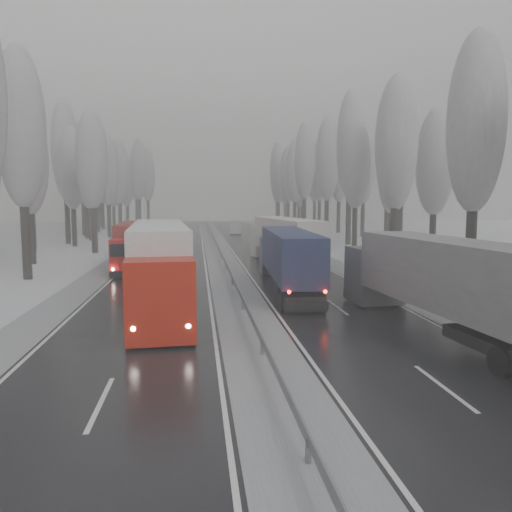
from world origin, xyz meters
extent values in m
plane|color=white|center=(0.00, 0.00, 0.00)|extent=(260.00, 260.00, 0.00)
cube|color=black|center=(5.25, 30.00, 0.01)|extent=(7.50, 200.00, 0.03)
cube|color=black|center=(-5.25, 30.00, 0.01)|extent=(7.50, 200.00, 0.03)
cube|color=#A4A6AC|center=(0.00, 30.00, 0.02)|extent=(3.00, 200.00, 0.04)
cube|color=#A4A6AC|center=(10.20, 30.00, 0.02)|extent=(2.40, 200.00, 0.04)
cube|color=#A4A6AC|center=(-10.20, 30.00, 0.02)|extent=(2.40, 200.00, 0.04)
cube|color=slate|center=(0.00, 30.00, 0.60)|extent=(0.06, 200.00, 0.32)
cube|color=slate|center=(0.00, -4.00, 0.30)|extent=(0.12, 0.12, 0.60)
cube|color=slate|center=(0.00, 28.00, 0.30)|extent=(0.12, 0.12, 0.60)
cube|color=slate|center=(0.00, 60.00, 0.30)|extent=(0.12, 0.12, 0.60)
cylinder|color=black|center=(15.04, 15.67, 2.80)|extent=(0.68, 0.68, 5.60)
ellipsoid|color=gray|center=(15.04, 15.67, 10.80)|extent=(3.60, 3.60, 11.45)
cylinder|color=black|center=(14.51, 27.03, 2.81)|extent=(0.68, 0.68, 5.62)
ellipsoid|color=gray|center=(14.51, 27.03, 10.84)|extent=(3.60, 3.60, 11.48)
cylinder|color=black|center=(20.02, 31.03, 2.47)|extent=(0.64, 0.64, 4.94)
ellipsoid|color=gray|center=(20.02, 31.03, 9.53)|extent=(3.60, 3.60, 10.09)
cylinder|color=black|center=(17.90, 35.17, 2.66)|extent=(0.66, 0.66, 5.32)
ellipsoid|color=gray|center=(17.90, 35.17, 10.27)|extent=(3.60, 3.60, 10.88)
cylinder|color=black|center=(20.12, 39.17, 3.16)|extent=(0.72, 0.72, 6.31)
ellipsoid|color=gray|center=(20.12, 39.17, 12.17)|extent=(3.60, 3.60, 12.90)
cylinder|color=black|center=(17.02, 45.60, 2.69)|extent=(0.67, 0.67, 5.38)
ellipsoid|color=gray|center=(17.02, 45.60, 10.37)|extent=(3.60, 3.60, 10.98)
cylinder|color=black|center=(23.31, 49.60, 2.30)|extent=(0.62, 0.62, 4.59)
ellipsoid|color=gray|center=(23.31, 49.60, 8.86)|extent=(3.60, 3.60, 9.39)
cylinder|color=black|center=(17.90, 51.02, 3.47)|extent=(0.76, 0.76, 6.95)
ellipsoid|color=gray|center=(17.90, 51.02, 13.40)|extent=(3.60, 3.60, 14.19)
cylinder|color=black|center=(24.81, 55.02, 3.30)|extent=(0.74, 0.74, 6.59)
ellipsoid|color=gray|center=(24.81, 55.02, 12.71)|extent=(3.60, 3.60, 13.46)
cylinder|color=black|center=(17.56, 61.27, 3.18)|extent=(0.72, 0.72, 6.37)
ellipsoid|color=gray|center=(17.56, 61.27, 12.28)|extent=(3.60, 3.60, 13.01)
cylinder|color=black|center=(24.72, 65.27, 2.99)|extent=(0.70, 0.70, 5.97)
ellipsoid|color=gray|center=(24.72, 65.27, 11.52)|extent=(3.60, 3.60, 12.20)
cylinder|color=black|center=(16.34, 71.95, 3.33)|extent=(0.74, 0.74, 6.65)
ellipsoid|color=gray|center=(16.34, 71.95, 12.83)|extent=(3.60, 3.60, 13.59)
cylinder|color=black|center=(23.71, 75.95, 3.07)|extent=(0.71, 0.71, 6.14)
ellipsoid|color=gray|center=(23.71, 75.95, 11.84)|extent=(3.60, 3.60, 12.54)
cylinder|color=black|center=(16.56, 81.70, 3.03)|extent=(0.71, 0.71, 6.05)
ellipsoid|color=gray|center=(16.56, 81.70, 11.68)|extent=(3.60, 3.60, 12.37)
cylinder|color=black|center=(22.48, 85.70, 3.15)|extent=(0.72, 0.72, 6.30)
ellipsoid|color=gray|center=(22.48, 85.70, 12.15)|extent=(3.60, 3.60, 12.87)
cylinder|color=black|center=(16.63, 89.21, 2.94)|extent=(0.70, 0.70, 5.88)
ellipsoid|color=gray|center=(16.63, 89.21, 11.33)|extent=(3.60, 3.60, 12.00)
cylinder|color=black|center=(19.77, 93.21, 2.43)|extent=(0.64, 0.64, 4.86)
ellipsoid|color=gray|center=(19.77, 93.21, 9.37)|extent=(3.60, 3.60, 9.92)
cylinder|color=black|center=(15.73, 96.32, 2.99)|extent=(0.70, 0.70, 5.98)
ellipsoid|color=gray|center=(15.73, 96.32, 11.53)|extent=(3.60, 3.60, 12.21)
cylinder|color=black|center=(24.94, 100.32, 3.09)|extent=(0.71, 0.71, 6.19)
ellipsoid|color=gray|center=(24.94, 100.32, 11.93)|extent=(3.60, 3.60, 12.64)
cylinder|color=black|center=(17.04, 106.16, 3.43)|extent=(0.75, 0.75, 6.86)
ellipsoid|color=gray|center=(17.04, 106.16, 13.22)|extent=(3.60, 3.60, 14.01)
cylinder|color=black|center=(24.02, 110.16, 2.77)|extent=(0.68, 0.68, 5.55)
ellipsoid|color=gray|center=(24.02, 110.16, 10.70)|extent=(3.60, 3.60, 11.33)
cylinder|color=black|center=(18.73, 116.73, 3.05)|extent=(0.71, 0.71, 6.09)
ellipsoid|color=gray|center=(18.73, 116.73, 11.75)|extent=(3.60, 3.60, 12.45)
cylinder|color=black|center=(21.55, 120.73, 2.74)|extent=(0.67, 0.67, 5.49)
ellipsoid|color=gray|center=(21.55, 120.73, 10.58)|extent=(3.60, 3.60, 11.21)
cylinder|color=black|center=(-15.13, 24.57, 2.92)|extent=(0.69, 0.69, 5.83)
ellipsoid|color=gray|center=(-15.13, 24.57, 11.25)|extent=(3.60, 3.60, 11.92)
cylinder|color=black|center=(-17.75, 34.20, 2.52)|extent=(0.65, 0.65, 5.03)
ellipsoid|color=gray|center=(-17.75, 34.20, 9.70)|extent=(3.60, 3.60, 10.28)
cylinder|color=black|center=(-13.94, 43.73, 2.72)|extent=(0.67, 0.67, 5.44)
ellipsoid|color=gray|center=(-13.94, 43.73, 10.49)|extent=(3.60, 3.60, 11.11)
cylinder|color=black|center=(-21.85, 47.73, 2.86)|extent=(0.69, 0.69, 5.72)
ellipsoid|color=gray|center=(-21.85, 47.73, 11.04)|extent=(3.60, 3.60, 11.69)
cylinder|color=black|center=(-18.26, 52.71, 2.61)|extent=(0.66, 0.66, 5.23)
ellipsoid|color=gray|center=(-18.26, 52.71, 10.08)|extent=(3.60, 3.60, 10.68)
cylinder|color=black|center=(-20.05, 56.71, 3.30)|extent=(0.74, 0.74, 6.60)
ellipsoid|color=gray|center=(-20.05, 56.71, 12.74)|extent=(3.60, 3.60, 13.49)
cylinder|color=black|center=(-18.16, 62.35, 2.58)|extent=(0.65, 0.65, 5.16)
ellipsoid|color=gray|center=(-18.16, 62.35, 9.95)|extent=(3.60, 3.60, 10.54)
cylinder|color=black|center=(-19.54, 66.35, 2.90)|extent=(0.69, 0.69, 5.79)
ellipsoid|color=gray|center=(-19.54, 66.35, 11.18)|extent=(3.60, 3.60, 11.84)
cylinder|color=black|center=(-16.58, 69.11, 2.82)|extent=(0.68, 0.68, 5.64)
ellipsoid|color=gray|center=(-16.58, 69.11, 10.89)|extent=(3.60, 3.60, 11.53)
cylinder|color=black|center=(-21.42, 73.11, 3.28)|extent=(0.73, 0.73, 6.56)
ellipsoid|color=gray|center=(-21.42, 73.11, 12.65)|extent=(3.60, 3.60, 13.40)
cylinder|color=black|center=(-16.33, 79.19, 2.90)|extent=(0.69, 0.69, 5.79)
ellipsoid|color=gray|center=(-16.33, 79.19, 11.17)|extent=(3.60, 3.60, 11.84)
cylinder|color=black|center=(-21.09, 83.19, 3.32)|extent=(0.74, 0.74, 6.65)
ellipsoid|color=gray|center=(-21.09, 83.19, 12.82)|extent=(3.60, 3.60, 13.58)
cylinder|color=black|center=(-18.93, 88.54, 2.56)|extent=(0.65, 0.65, 5.12)
ellipsoid|color=gray|center=(-18.93, 88.54, 9.88)|extent=(3.60, 3.60, 10.46)
cylinder|color=black|center=(-21.82, 92.54, 2.92)|extent=(0.69, 0.69, 5.84)
ellipsoid|color=gray|center=(-21.82, 92.54, 11.26)|extent=(3.60, 3.60, 11.92)
cylinder|color=black|center=(-15.07, 99.33, 3.34)|extent=(0.74, 0.74, 6.67)
ellipsoid|color=gray|center=(-15.07, 99.33, 12.87)|extent=(3.60, 3.60, 13.63)
cylinder|color=black|center=(-24.20, 103.33, 3.15)|extent=(0.72, 0.72, 6.31)
ellipsoid|color=gray|center=(-24.20, 103.33, 12.16)|extent=(3.60, 3.60, 12.88)
cylinder|color=black|center=(-14.05, 108.72, 3.14)|extent=(0.72, 0.72, 6.29)
ellipsoid|color=gray|center=(-14.05, 108.72, 12.12)|extent=(3.60, 3.60, 12.84)
cylinder|color=black|center=(-19.66, 112.72, 2.43)|extent=(0.64, 0.64, 4.86)
ellipsoid|color=gray|center=(-19.66, 112.72, 9.36)|extent=(3.60, 3.60, 9.92)
cylinder|color=black|center=(-17.56, 115.31, 3.31)|extent=(0.74, 0.74, 6.63)
ellipsoid|color=gray|center=(-17.56, 115.31, 12.78)|extent=(3.60, 3.60, 13.54)
cylinder|color=black|center=(-20.33, 119.31, 2.89)|extent=(0.69, 0.69, 5.79)
ellipsoid|color=gray|center=(-20.33, 119.31, 11.16)|extent=(3.60, 3.60, 11.82)
cube|color=#48474C|center=(7.57, 12.88, 1.70)|extent=(2.82, 2.91, 3.09)
cube|color=black|center=(7.45, 14.16, 2.42)|extent=(2.37, 0.32, 1.03)
cube|color=black|center=(7.44, 14.26, 0.46)|extent=(2.58, 0.39, 0.52)
cube|color=slate|center=(8.32, 4.87, 2.79)|extent=(3.87, 13.60, 2.89)
cylinder|color=black|center=(6.56, 11.95, 0.54)|extent=(0.46, 1.10, 1.07)
cylinder|color=black|center=(8.72, 12.16, 0.54)|extent=(0.46, 1.10, 1.07)
cylinder|color=black|center=(7.62, 0.66, 0.54)|extent=(0.46, 1.10, 1.07)
sphere|color=white|center=(6.46, 14.20, 0.88)|extent=(0.23, 0.23, 0.23)
sphere|color=white|center=(8.41, 14.39, 0.88)|extent=(0.23, 0.23, 0.23)
cube|color=#1C2446|center=(3.77, 24.11, 1.60)|extent=(2.54, 2.63, 2.90)
cube|color=black|center=(3.83, 25.32, 2.27)|extent=(2.23, 0.21, 0.97)
cube|color=black|center=(3.84, 25.42, 0.44)|extent=(2.42, 0.26, 0.48)
cube|color=#15163B|center=(3.40, 16.57, 2.61)|extent=(3.08, 12.69, 2.71)
cube|color=black|center=(3.09, 10.24, 0.53)|extent=(2.23, 0.23, 0.44)
cube|color=black|center=(3.23, 13.09, 0.73)|extent=(2.39, 5.42, 0.44)
cube|color=black|center=(3.12, 10.77, 0.34)|extent=(2.23, 0.17, 0.58)
cylinder|color=black|center=(2.72, 23.39, 0.50)|extent=(0.39, 1.02, 1.01)
cylinder|color=black|center=(4.75, 23.29, 0.50)|extent=(0.39, 1.02, 1.01)
cylinder|color=black|center=(2.20, 12.75, 0.50)|extent=(0.39, 1.02, 1.01)
cylinder|color=black|center=(4.23, 12.65, 0.50)|extent=(0.39, 1.02, 1.01)
cylinder|color=black|center=(2.13, 11.50, 0.50)|extent=(0.39, 1.02, 1.01)
cylinder|color=black|center=(4.16, 11.40, 0.50)|extent=(0.39, 1.02, 1.01)
sphere|color=#FF0C05|center=(2.17, 10.22, 1.31)|extent=(0.19, 0.19, 0.19)
sphere|color=#FF0C05|center=(4.00, 10.13, 1.31)|extent=(0.19, 0.19, 0.19)
sphere|color=white|center=(2.92, 25.49, 0.82)|extent=(0.21, 0.21, 0.21)
sphere|color=white|center=(4.76, 25.40, 0.82)|extent=(0.21, 0.21, 0.21)
cube|color=beige|center=(4.59, 37.39, 1.74)|extent=(2.94, 3.03, 3.16)
cube|color=black|center=(4.43, 38.70, 2.47)|extent=(2.42, 0.40, 1.05)
cube|color=black|center=(4.42, 38.80, 0.47)|extent=(2.63, 0.47, 0.53)
cube|color=silver|center=(5.58, 29.24, 2.84)|extent=(4.31, 13.91, 2.95)
cube|color=black|center=(6.41, 22.40, 0.58)|extent=(2.42, 0.42, 0.47)
cube|color=black|center=(6.03, 25.48, 0.79)|extent=(2.99, 6.03, 0.47)
cube|color=black|center=(6.34, 22.97, 0.37)|extent=(2.41, 0.35, 0.63)
cylinder|color=black|center=(3.60, 36.42, 0.55)|extent=(0.50, 1.13, 1.09)
cylinder|color=black|center=(5.79, 36.69, 0.55)|extent=(0.50, 1.13, 1.09)
cylinder|color=black|center=(4.99, 24.93, 0.55)|extent=(0.50, 1.13, 1.09)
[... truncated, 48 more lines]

